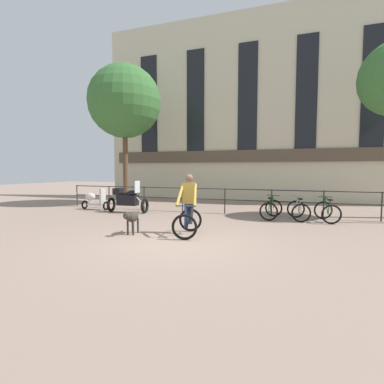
{
  "coord_description": "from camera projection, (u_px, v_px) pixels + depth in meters",
  "views": [
    {
      "loc": [
        2.82,
        -6.84,
        1.83
      ],
      "look_at": [
        -0.61,
        2.86,
        1.05
      ],
      "focal_mm": 28.0,
      "sensor_mm": 36.0,
      "label": 1
    }
  ],
  "objects": [
    {
      "name": "parked_bicycle_near_lamp",
      "position": [
        271.0,
        209.0,
        11.11
      ],
      "size": [
        0.76,
        1.17,
        0.86
      ],
      "rotation": [
        0.0,
        0.0,
        3.05
      ],
      "color": "black",
      "rests_on": "ground_plane"
    },
    {
      "name": "dog",
      "position": [
        132.0,
        217.0,
        8.42
      ],
      "size": [
        0.31,
        0.91,
        0.67
      ],
      "rotation": [
        0.0,
        0.0,
        0.1
      ],
      "color": "#332D28",
      "rests_on": "ground_plane"
    },
    {
      "name": "parked_scooter",
      "position": [
        94.0,
        199.0,
        13.6
      ],
      "size": [
        1.3,
        0.45,
        0.96
      ],
      "rotation": [
        0.0,
        0.0,
        1.53
      ],
      "color": "black",
      "rests_on": "ground_plane"
    },
    {
      "name": "tree_canalside_left",
      "position": [
        124.0,
        102.0,
        15.51
      ],
      "size": [
        3.75,
        3.75,
        7.22
      ],
      "color": "brown",
      "rests_on": "ground_plane"
    },
    {
      "name": "parked_bicycle_mid_left",
      "position": [
        298.0,
        210.0,
        10.8
      ],
      "size": [
        0.84,
        1.21,
        0.86
      ],
      "rotation": [
        0.0,
        0.0,
        3.31
      ],
      "color": "black",
      "rests_on": "ground_plane"
    },
    {
      "name": "building_facade",
      "position": [
        248.0,
        108.0,
        17.43
      ],
      "size": [
        18.0,
        0.72,
        10.84
      ],
      "color": "beige",
      "rests_on": "ground_plane"
    },
    {
      "name": "ground_plane",
      "position": [
        177.0,
        242.0,
        7.51
      ],
      "size": [
        60.0,
        60.0,
        0.0
      ],
      "primitive_type": "plane",
      "color": "gray"
    },
    {
      "name": "cyclist_with_bike",
      "position": [
        188.0,
        207.0,
        8.39
      ],
      "size": [
        0.9,
        1.28,
        1.7
      ],
      "rotation": [
        0.0,
        0.0,
        0.2
      ],
      "color": "black",
      "rests_on": "ground_plane"
    },
    {
      "name": "parked_bicycle_mid_right",
      "position": [
        327.0,
        211.0,
        10.48
      ],
      "size": [
        0.84,
        1.21,
        0.86
      ],
      "rotation": [
        0.0,
        0.0,
        3.31
      ],
      "color": "black",
      "rests_on": "ground_plane"
    },
    {
      "name": "canal_railing",
      "position": [
        225.0,
        197.0,
        12.34
      ],
      "size": [
        15.05,
        0.05,
        1.05
      ],
      "color": "#2D2B28",
      "rests_on": "ground_plane"
    },
    {
      "name": "parked_motorcycle",
      "position": [
        127.0,
        199.0,
        12.67
      ],
      "size": [
        1.73,
        0.72,
        1.35
      ],
      "rotation": [
        0.0,
        0.0,
        1.63
      ],
      "color": "black",
      "rests_on": "ground_plane"
    }
  ]
}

